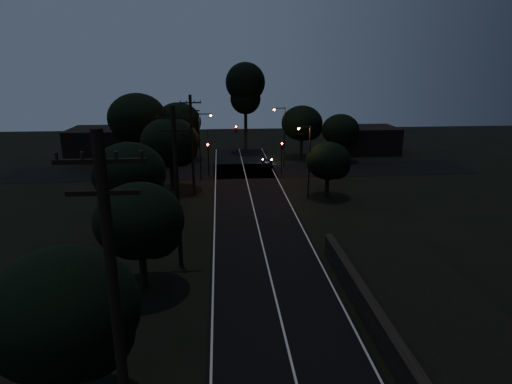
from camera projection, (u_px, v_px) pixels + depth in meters
road_surface at (250, 195)px, 45.63m from camera, size 60.00×70.00×0.03m
retaining_wall at (466, 361)px, 19.25m from camera, size 6.93×26.00×1.60m
utility_pole_near at (119, 337)px, 11.75m from camera, size 2.20×0.30×12.00m
utility_pole_mid at (177, 186)px, 28.12m from camera, size 2.20×0.30×11.00m
utility_pole_far at (192, 144)px, 44.42m from camera, size 2.20×0.30×10.50m
tree_left_a at (69, 315)px, 15.70m from camera, size 5.61×5.61×7.10m
tree_left_b at (142, 223)px, 25.39m from camera, size 5.35×5.35×6.80m
tree_left_c at (132, 175)px, 34.60m from camera, size 5.93×5.93×7.49m
tree_left_d at (172, 144)px, 46.10m from camera, size 6.34×6.34×8.04m
tree_far_nw at (180, 123)px, 61.29m from camera, size 6.51×6.51×8.25m
tree_far_w at (139, 119)px, 56.74m from camera, size 7.72×7.72×9.84m
tree_far_ne at (303, 124)px, 62.86m from camera, size 6.06×6.06×7.67m
tree_far_e at (342, 131)px, 60.59m from camera, size 5.29×5.29×6.72m
tree_right_a at (330, 162)px, 44.06m from camera, size 4.58×4.58×5.82m
tall_pine at (245, 88)px, 65.66m from camera, size 6.06×6.06×13.78m
building_left at (106, 143)px, 63.31m from camera, size 10.00×8.00×4.40m
building_right at (366, 140)px, 67.56m from camera, size 9.00×7.00×4.00m
signal_left at (208, 153)px, 52.91m from camera, size 0.28×0.35×4.10m
signal_right at (282, 152)px, 53.66m from camera, size 0.28×0.35×4.10m
signal_mast at (221, 141)px, 52.62m from camera, size 3.70×0.35×6.25m
streetlight_a at (201, 142)px, 50.44m from camera, size 1.66×0.26×8.00m
streetlight_b at (283, 133)px, 57.03m from camera, size 1.66×0.26×8.00m
streetlight_c at (308, 157)px, 43.79m from camera, size 1.46×0.26×7.50m
car at (267, 162)px, 58.05m from camera, size 1.90×3.83×1.25m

